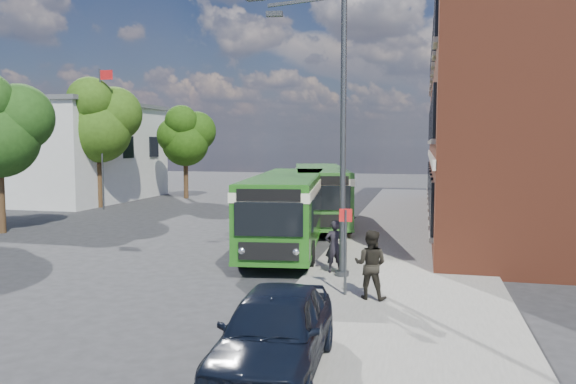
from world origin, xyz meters
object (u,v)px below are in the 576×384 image
(bus_front, at_px, (288,204))
(parked_car, at_px, (274,331))
(street_lamp, at_px, (331,127))
(bus_rear, at_px, (320,190))

(bus_front, relative_size, parked_car, 2.55)
(parked_car, bearing_deg, street_lamp, 89.36)
(bus_rear, relative_size, parked_car, 2.55)
(bus_front, bearing_deg, parked_car, -77.38)
(bus_rear, bearing_deg, parked_car, -81.91)
(street_lamp, xyz_separation_m, bus_front, (-2.57, 4.86, -2.96))
(bus_front, bearing_deg, street_lamp, -62.09)
(bus_front, xyz_separation_m, bus_rear, (0.02, 7.06, -0.00))
(street_lamp, height_order, bus_rear, street_lamp)
(street_lamp, distance_m, parked_car, 8.60)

